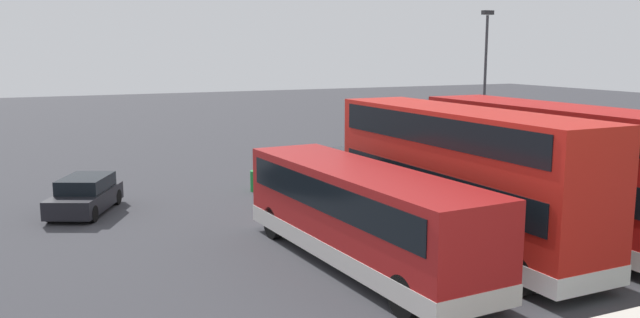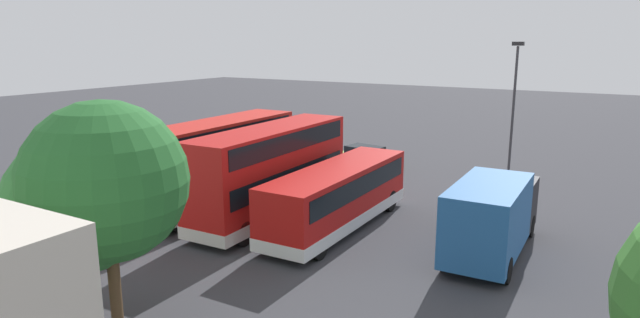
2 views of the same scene
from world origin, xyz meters
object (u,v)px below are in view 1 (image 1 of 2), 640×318
Objects in this scene: lamp_post_tall at (485,74)px; car_hatchback_silver at (356,162)px; bus_single_deck_near_end at (615,180)px; waste_bin_yellow at (257,181)px; bus_single_deck_fourth at (361,213)px; bus_double_decker_third at (460,174)px; car_small_green at (85,195)px; bus_double_decker_second at (548,166)px.

car_hatchback_silver is at bearing 9.60° from lamp_post_tall.
lamp_post_tall is at bearing -109.66° from bus_single_deck_near_end.
bus_single_deck_near_end reaches higher than waste_bin_yellow.
bus_single_deck_near_end is at bearing -178.14° from bus_single_deck_fourth.
bus_single_deck_fourth is (3.73, 0.19, -0.83)m from bus_double_decker_third.
lamp_post_tall is at bearing -168.94° from waste_bin_yellow.
bus_single_deck_near_end is 20.40m from car_small_green.
bus_double_decker_second is 17.55m from car_small_green.
bus_double_decker_third is 2.57× the size of car_hatchback_silver.
car_small_green is (13.37, 2.25, -0.00)m from car_hatchback_silver.
bus_double_decker_second is 12.60m from car_hatchback_silver.
bus_double_decker_second is at bearing 58.71° from lamp_post_tall.
car_small_green reaches higher than waste_bin_yellow.
bus_double_decker_third is (3.64, -0.08, 0.00)m from bus_double_decker_second.
lamp_post_tall is at bearing -121.29° from bus_double_decker_second.
bus_double_decker_second is 1.00× the size of bus_single_deck_fourth.
waste_bin_yellow is (-7.50, -0.86, -0.22)m from car_small_green.
lamp_post_tall is 16.14m from waste_bin_yellow.
bus_single_deck_near_end is 2.37× the size of car_hatchback_silver.
car_hatchback_silver is (-6.55, -12.56, -0.92)m from bus_single_deck_fourth.
lamp_post_tall is (-12.16, -13.95, 2.55)m from bus_double_decker_third.
bus_double_decker_third is 1.04× the size of bus_single_deck_fourth.
car_small_green is (14.18, -10.20, -1.75)m from bus_double_decker_second.
car_hatchback_silver is at bearing -117.55° from bus_single_deck_fourth.
bus_single_deck_fourth reaches higher than car_small_green.
bus_single_deck_near_end is at bearing 133.55° from waste_bin_yellow.
lamp_post_tall is at bearing -138.33° from bus_single_deck_fourth.
bus_double_decker_second is 0.96× the size of bus_double_decker_third.
car_hatchback_silver is 6.03m from waste_bin_yellow.
bus_single_deck_fourth is at bearing 2.91° from bus_double_decker_third.
bus_double_decker_second and bus_double_decker_third have the same top height.
bus_double_decker_third is 12.81m from car_hatchback_silver.
bus_double_decker_second is at bearing 121.12° from waste_bin_yellow.
bus_double_decker_third is at bearing -177.09° from bus_single_deck_fourth.
bus_double_decker_second is at bearing 178.76° from bus_double_decker_third.
waste_bin_yellow is at bearing 13.34° from car_hatchback_silver.
car_small_green is (17.78, -9.95, -0.92)m from bus_single_deck_near_end.
car_hatchback_silver reaches higher than waste_bin_yellow.
lamp_post_tall is (-8.53, -14.03, 2.55)m from bus_double_decker_second.
bus_single_deck_near_end is 2.30× the size of car_small_green.
bus_double_decker_second is at bearing 144.28° from car_small_green.
lamp_post_tall is at bearing -170.42° from car_small_green.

